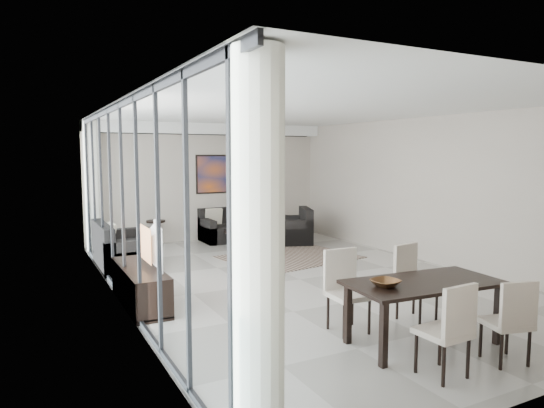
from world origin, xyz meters
TOP-DOWN VIEW (x-y plane):
  - room_shell at (0.46, 0.00)m, footprint 6.00×9.00m
  - window_wall at (-2.86, 0.00)m, footprint 0.37×8.95m
  - soffit at (0.00, 4.30)m, footprint 5.98×0.40m
  - painting at (0.50, 4.47)m, footprint 1.68×0.04m
  - chandelier at (0.30, 2.50)m, footprint 0.66×0.66m
  - rug at (0.72, 1.63)m, footprint 2.86×2.36m
  - coffee_table at (0.46, 3.22)m, footprint 1.06×1.06m
  - bowl_coffee at (0.52, 3.15)m, footprint 0.28×0.28m
  - sofa_main at (0.78, 4.07)m, footprint 2.21×0.90m
  - loveseat at (-2.55, 2.45)m, footprint 0.96×1.70m
  - armchair at (1.59, 3.03)m, footprint 1.27×1.30m
  - side_table at (-1.45, 4.15)m, footprint 0.45×0.45m
  - tv_console at (-2.76, -0.15)m, footprint 0.50×1.76m
  - television at (-2.60, -0.16)m, footprint 0.33×1.07m
  - dining_table at (-0.21, -3.10)m, footprint 1.83×1.02m
  - dining_chair_sw at (-0.63, -3.88)m, footprint 0.45×0.45m
  - dining_chair_se at (0.17, -3.94)m, footprint 0.51×0.51m
  - dining_chair_nw at (-0.73, -2.31)m, footprint 0.48×0.48m
  - dining_chair_ne at (0.29, -2.38)m, footprint 0.53×0.53m
  - bowl_dining at (-0.74, -3.07)m, footprint 0.35×0.35m

SIDE VIEW (x-z plane):
  - rug at x=0.72m, z-range 0.00..0.01m
  - coffee_table at x=0.46m, z-range 0.02..0.40m
  - sofa_main at x=0.78m, z-range -0.13..0.67m
  - tv_console at x=-2.76m, z-range 0.00..0.55m
  - loveseat at x=-2.55m, z-range -0.14..0.71m
  - armchair at x=1.59m, z-range -0.13..0.72m
  - bowl_coffee at x=0.52m, z-range 0.37..0.45m
  - side_table at x=-1.45m, z-range 0.11..0.72m
  - dining_chair_se at x=0.17m, z-range 0.06..0.97m
  - dining_chair_sw at x=-0.63m, z-range 0.07..1.02m
  - dining_chair_ne at x=0.29m, z-range 0.07..1.06m
  - dining_chair_nw at x=-0.73m, z-range 0.08..1.07m
  - dining_table at x=-0.21m, z-range 0.28..1.01m
  - bowl_dining at x=-0.74m, z-range 0.73..0.81m
  - television at x=-2.60m, z-range 0.55..1.16m
  - room_shell at x=0.46m, z-range 0.00..2.90m
  - window_wall at x=-2.86m, z-range 0.02..2.92m
  - painting at x=0.50m, z-range 1.16..2.14m
  - chandelier at x=0.30m, z-range 2.00..2.71m
  - soffit at x=0.00m, z-range 2.64..2.90m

